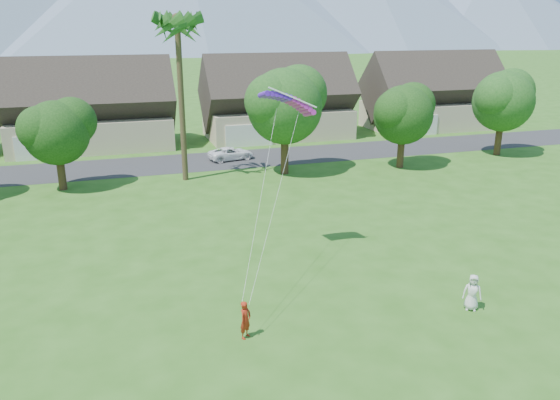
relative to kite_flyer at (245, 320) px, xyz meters
name	(u,v)px	position (x,y,z in m)	size (l,w,h in m)	color
street	(200,162)	(2.94, 28.98, -0.76)	(90.00, 7.00, 0.01)	#2D2D30
kite_flyer	(245,320)	(0.00, 0.00, 0.00)	(0.56, 0.37, 1.53)	#A52612
watcher	(472,292)	(9.69, -0.72, 0.03)	(0.78, 0.51, 1.60)	silver
parked_car	(231,153)	(5.80, 28.98, -0.20)	(1.88, 4.09, 1.14)	white
houses_row	(189,109)	(3.44, 37.97, 2.68)	(72.75, 8.19, 8.86)	beige
tree_row	(195,118)	(1.80, 22.90, 4.12)	(62.27, 6.67, 8.45)	#47301C
fan_palm	(177,22)	(0.94, 23.48, 11.03)	(3.00, 3.00, 13.80)	#4C3D26
parafoil_kite	(288,99)	(4.11, 7.35, 7.35)	(2.76, 1.00, 0.50)	#5319BF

